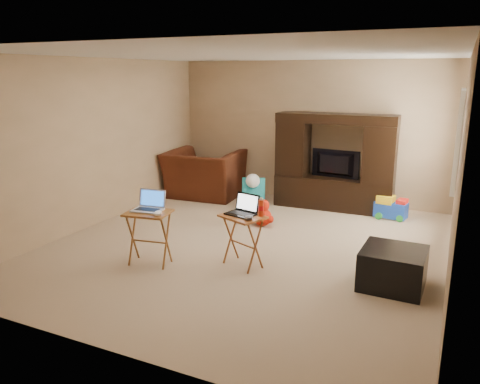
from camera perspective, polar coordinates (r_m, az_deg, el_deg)
The scene contains 22 objects.
floor at distance 6.39m, azimuth 0.76°, elevation -6.56°, with size 5.50×5.50×0.00m, color tan.
ceiling at distance 5.98m, azimuth 0.85°, elevation 16.45°, with size 5.50×5.50×0.00m, color silver.
wall_back at distance 8.62m, azimuth 8.41°, elevation 7.30°, with size 5.00×5.00×0.00m, color tan.
wall_front at distance 3.79m, azimuth -16.59°, elevation -2.02°, with size 5.00×5.00×0.00m, color tan.
wall_left at distance 7.43m, azimuth -17.14°, elevation 5.73°, with size 5.50×5.50×0.00m, color tan.
wall_right at distance 5.54m, azimuth 25.11°, elevation 2.27°, with size 5.50×5.50×0.00m, color tan.
window_pane at distance 7.05m, azimuth 25.21°, elevation 5.81°, with size 1.20×1.20×0.00m, color white.
window_frame at distance 7.05m, azimuth 25.05°, elevation 5.82°, with size 0.06×1.14×1.34m, color white.
entertainment_center at distance 8.10m, azimuth 11.45°, elevation 3.61°, with size 1.99×0.50×1.63m, color black.
television at distance 8.07m, azimuth 11.36°, elevation 3.32°, with size 0.83×0.11×0.48m, color black.
recliner at distance 8.82m, azimuth -4.40°, elevation 2.19°, with size 1.33×1.16×0.87m, color #491D0F.
child_rocker at distance 8.02m, azimuth 1.23°, elevation -0.23°, with size 0.40×0.45×0.53m, color #17767E, non-canonical shape.
plush_toy at distance 7.15m, azimuth 2.78°, elevation -2.50°, with size 0.38×0.32×0.43m, color red, non-canonical shape.
push_toy at distance 7.90m, azimuth 17.94°, elevation -1.74°, with size 0.50×0.36×0.38m, color #1642B7, non-canonical shape.
ottoman at distance 5.42m, azimuth 18.13°, elevation -8.81°, with size 0.66×0.66×0.43m, color black.
tray_table_left at distance 5.81m, azimuth -11.00°, elevation -5.54°, with size 0.51×0.41×0.66m, color #985D24.
tray_table_right at distance 5.65m, azimuth 0.34°, elevation -5.99°, with size 0.49×0.39×0.64m, color #9A5525.
laptop_left at distance 5.71m, azimuth -11.28°, elevation -1.12°, with size 0.35×0.29×0.24m, color #B5B6BA.
laptop_right at distance 5.54m, azimuth 0.06°, elevation -1.61°, with size 0.33×0.28×0.24m, color black.
mouse_left at distance 5.53m, azimuth -10.00°, elevation -2.55°, with size 0.09×0.13×0.06m, color white.
mouse_right at distance 5.38m, azimuth 1.07°, elevation -3.14°, with size 0.08×0.13×0.05m, color #424146.
water_bottle at distance 5.51m, azimuth 2.59°, elevation -1.96°, with size 0.06×0.06×0.20m, color red.
Camera 1 is at (2.45, -5.45, 2.27)m, focal length 35.00 mm.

